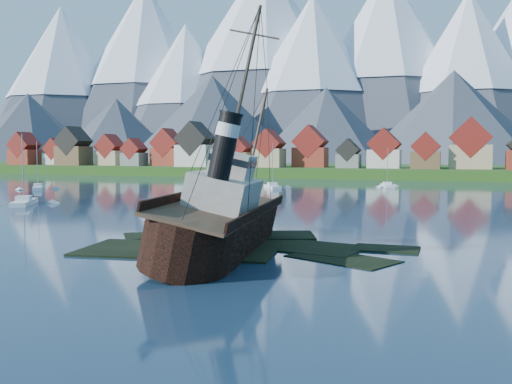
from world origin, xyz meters
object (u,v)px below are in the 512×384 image
(tugboat_wreck, at_px, (222,219))
(sailboat_c, at_px, (272,187))
(sailboat_f, at_px, (38,188))
(sailboat_e, at_px, (387,186))
(sailboat_a, at_px, (24,203))

(tugboat_wreck, bearing_deg, sailboat_c, 96.59)
(tugboat_wreck, height_order, sailboat_f, tugboat_wreck)
(tugboat_wreck, distance_m, sailboat_e, 97.98)
(tugboat_wreck, height_order, sailboat_a, tugboat_wreck)
(sailboat_a, height_order, sailboat_f, sailboat_a)
(sailboat_f, bearing_deg, tugboat_wreck, -77.70)
(sailboat_e, bearing_deg, tugboat_wreck, -108.24)
(sailboat_c, bearing_deg, sailboat_f, 172.04)
(sailboat_a, bearing_deg, sailboat_e, 22.40)
(tugboat_wreck, xyz_separation_m, sailboat_c, (-21.26, 83.47, -2.62))
(sailboat_a, bearing_deg, sailboat_f, 97.05)
(sailboat_a, distance_m, sailboat_e, 86.57)
(sailboat_c, bearing_deg, tugboat_wreck, -107.67)
(sailboat_a, xyz_separation_m, sailboat_c, (27.29, 53.96, -0.02))
(tugboat_wreck, relative_size, sailboat_a, 2.29)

